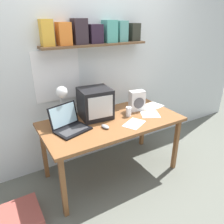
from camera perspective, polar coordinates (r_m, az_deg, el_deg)
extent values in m
plane|color=#60645A|center=(2.80, 0.00, -15.26)|extent=(12.00, 12.00, 0.00)
cube|color=silver|center=(2.67, -5.81, 13.61)|extent=(5.60, 0.06, 2.60)
cube|color=white|center=(2.52, -14.16, 9.15)|extent=(0.52, 0.01, 0.56)
cube|color=brown|center=(2.55, -4.18, 17.15)|extent=(1.25, 0.18, 0.02)
cube|color=gold|center=(2.38, -16.69, 19.21)|extent=(0.12, 0.11, 0.25)
cube|color=orange|center=(2.42, -12.50, 19.31)|extent=(0.13, 0.14, 0.22)
cube|color=#2F242A|center=(2.48, -8.51, 20.08)|extent=(0.14, 0.15, 0.26)
cube|color=#2A1C2D|center=(2.56, -4.51, 19.68)|extent=(0.15, 0.14, 0.20)
cube|color=teal|center=(2.65, -0.64, 20.32)|extent=(0.14, 0.15, 0.24)
cube|color=#589C94|center=(2.74, 2.45, 20.33)|extent=(0.12, 0.13, 0.23)
cube|color=#2D2F25|center=(2.84, 5.68, 20.07)|extent=(0.12, 0.13, 0.20)
cube|color=brown|center=(2.43, 0.00, -2.54)|extent=(1.54, 0.77, 0.03)
cube|color=brown|center=(2.14, -12.57, -18.74)|extent=(0.04, 0.05, 0.67)
cube|color=brown|center=(2.79, 16.32, -8.17)|extent=(0.04, 0.05, 0.67)
cube|color=brown|center=(2.65, -17.29, -10.11)|extent=(0.04, 0.05, 0.67)
cube|color=brown|center=(3.19, 7.96, -3.10)|extent=(0.04, 0.05, 0.67)
cube|color=black|center=(2.44, -4.42, 2.31)|extent=(0.36, 0.34, 0.34)
cube|color=silver|center=(2.30, -2.95, 1.20)|extent=(0.28, 0.03, 0.24)
cube|color=black|center=(2.23, -10.15, -4.71)|extent=(0.38, 0.31, 0.02)
cube|color=#38383A|center=(2.21, -9.89, -4.63)|extent=(0.30, 0.20, 0.00)
cube|color=black|center=(2.28, -12.56, -0.82)|extent=(0.33, 0.15, 0.23)
cube|color=#A9D3E2|center=(2.28, -12.56, -0.82)|extent=(0.30, 0.14, 0.21)
cylinder|color=white|center=(2.47, -12.66, -2.04)|extent=(0.12, 0.12, 0.01)
cylinder|color=white|center=(2.40, -13.02, 1.75)|extent=(0.02, 0.02, 0.34)
sphere|color=white|center=(2.28, -12.98, 5.08)|extent=(0.12, 0.12, 0.12)
cylinder|color=white|center=(2.51, 4.35, 0.11)|extent=(0.07, 0.07, 0.11)
cylinder|color=yellow|center=(2.52, 4.34, -0.22)|extent=(0.06, 0.06, 0.08)
cube|color=white|center=(2.66, 6.52, 2.96)|extent=(0.20, 0.13, 0.25)
cylinder|color=#4C4C51|center=(2.62, 7.06, 2.31)|extent=(0.14, 0.03, 0.14)
ellipsoid|color=gray|center=(2.25, -1.77, -3.83)|extent=(0.08, 0.11, 0.03)
cube|color=white|center=(2.60, 9.91, -0.60)|extent=(0.28, 0.27, 0.00)
cube|color=white|center=(2.36, 5.81, -3.03)|extent=(0.30, 0.26, 0.00)
cube|color=white|center=(2.84, 10.24, 1.45)|extent=(0.32, 0.25, 0.00)
cube|color=#9B483F|center=(2.39, -23.33, -24.28)|extent=(0.40, 0.40, 0.12)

